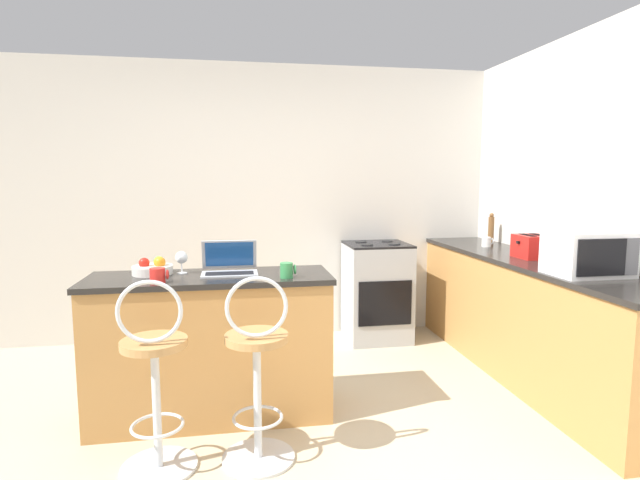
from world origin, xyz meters
TOP-DOWN VIEW (x-y plane):
  - ground_plane at (0.00, 0.00)m, footprint 20.00×20.00m
  - wall_back at (0.00, 2.24)m, footprint 12.00×0.06m
  - breakfast_bar at (-0.36, 0.57)m, footprint 1.52×0.54m
  - counter_right at (2.02, 0.85)m, footprint 0.58×2.74m
  - bar_stool_near at (-0.62, -0.01)m, footprint 0.40×0.40m
  - bar_stool_far at (-0.09, -0.01)m, footprint 0.40×0.40m
  - laptop at (-0.23, 0.63)m, footprint 0.35×0.26m
  - microwave at (1.99, 0.18)m, footprint 0.45×0.34m
  - toaster at (2.05, 0.87)m, footprint 0.24×0.25m
  - stove_range at (1.13, 1.91)m, footprint 0.58×0.56m
  - mug_red at (-0.64, 0.39)m, footprint 0.11×0.09m
  - wine_glass_short at (-0.54, 0.68)m, footprint 0.08×0.08m
  - pepper_mill at (2.18, 1.74)m, footprint 0.05×0.05m
  - mug_white at (2.02, 1.51)m, footprint 0.10×0.08m
  - fruit_bowl at (-0.71, 0.68)m, footprint 0.25×0.25m
  - mug_green at (0.12, 0.41)m, footprint 0.10×0.08m

SIDE VIEW (x-z plane):
  - ground_plane at x=0.00m, z-range 0.00..0.00m
  - stove_range at x=1.13m, z-range 0.00..0.93m
  - counter_right at x=2.02m, z-range 0.00..0.93m
  - breakfast_bar at x=-0.36m, z-range 0.00..0.93m
  - bar_stool_near at x=-0.62m, z-range -0.03..1.01m
  - bar_stool_far at x=-0.09m, z-range -0.03..1.01m
  - fruit_bowl at x=-0.71m, z-range 0.91..1.02m
  - mug_white at x=2.02m, z-range 0.93..1.01m
  - mug_red at x=-0.64m, z-range 0.93..1.02m
  - mug_green at x=0.12m, z-range 0.93..1.02m
  - laptop at x=-0.23m, z-range 0.87..1.08m
  - toaster at x=2.05m, z-range 0.92..1.11m
  - wine_glass_short at x=-0.54m, z-range 0.95..1.10m
  - pepper_mill at x=2.18m, z-range 0.92..1.21m
  - microwave at x=1.99m, z-range 0.93..1.21m
  - wall_back at x=0.00m, z-range 0.00..2.60m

